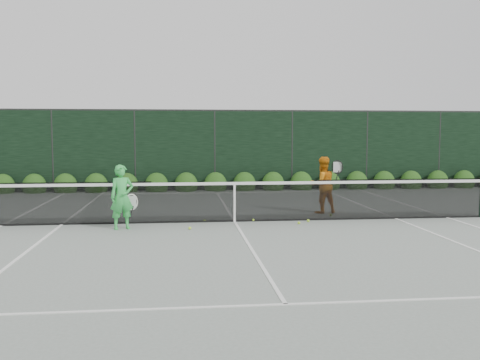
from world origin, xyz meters
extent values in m
plane|color=gray|center=(0.00, 0.00, 0.00)|extent=(80.00, 80.00, 0.00)
cube|color=black|center=(-4.20, 0.00, 0.51)|extent=(4.40, 0.01, 1.02)
cube|color=black|center=(0.00, 0.00, 0.48)|extent=(4.00, 0.01, 0.96)
cube|color=black|center=(4.20, 0.00, 0.51)|extent=(4.40, 0.01, 1.02)
cube|color=white|center=(0.00, 0.00, 0.94)|extent=(12.80, 0.03, 0.07)
cube|color=black|center=(0.00, 0.00, 0.02)|extent=(12.80, 0.02, 0.04)
cube|color=white|center=(0.00, 0.00, 0.46)|extent=(0.05, 0.03, 0.91)
imported|color=green|center=(-2.63, -0.70, 0.73)|extent=(0.62, 0.51, 1.46)
torus|color=white|center=(-2.43, -0.60, 0.60)|extent=(0.29, 0.13, 0.30)
cylinder|color=black|center=(-2.43, -0.60, 0.36)|extent=(0.10, 0.03, 0.30)
imported|color=orange|center=(2.52, 1.19, 0.77)|extent=(0.85, 0.73, 1.53)
torus|color=black|center=(2.87, 0.99, 1.26)|extent=(0.30, 0.11, 0.30)
cylinder|color=black|center=(2.87, 0.99, 1.02)|extent=(0.10, 0.03, 0.30)
cube|color=white|center=(-5.49, 0.00, 0.01)|extent=(0.06, 23.77, 0.01)
cube|color=white|center=(5.49, 0.00, 0.01)|extent=(0.06, 23.77, 0.01)
cube|color=white|center=(-4.12, 0.00, 0.01)|extent=(0.06, 23.77, 0.01)
cube|color=white|center=(4.12, 0.00, 0.01)|extent=(0.06, 23.77, 0.01)
cube|color=white|center=(0.00, 11.88, 0.01)|extent=(11.03, 0.06, 0.01)
cube|color=white|center=(0.00, 6.40, 0.01)|extent=(8.23, 0.06, 0.01)
cube|color=white|center=(0.00, -6.40, 0.01)|extent=(8.23, 0.06, 0.01)
cube|color=white|center=(0.00, 0.00, 0.01)|extent=(0.06, 12.80, 0.01)
cube|color=black|center=(0.00, 7.50, 1.50)|extent=(32.00, 0.06, 3.00)
cube|color=#262826|center=(0.00, 7.50, 3.03)|extent=(32.00, 0.06, 0.06)
cylinder|color=#262826|center=(-6.00, 7.50, 1.50)|extent=(0.08, 0.08, 3.00)
cylinder|color=#262826|center=(-3.00, 7.50, 1.50)|extent=(0.08, 0.08, 3.00)
cylinder|color=#262826|center=(0.00, 7.50, 1.50)|extent=(0.08, 0.08, 3.00)
cylinder|color=#262826|center=(3.00, 7.50, 1.50)|extent=(0.08, 0.08, 3.00)
cylinder|color=#262826|center=(6.00, 7.50, 1.50)|extent=(0.08, 0.08, 3.00)
cylinder|color=#262826|center=(9.00, 7.50, 1.50)|extent=(0.08, 0.08, 3.00)
ellipsoid|color=#1B3D10|center=(-7.70, 7.15, 0.23)|extent=(0.86, 0.65, 0.94)
ellipsoid|color=#1B3D10|center=(-6.60, 7.15, 0.23)|extent=(0.86, 0.65, 0.94)
ellipsoid|color=#1B3D10|center=(-5.50, 7.15, 0.23)|extent=(0.86, 0.65, 0.94)
ellipsoid|color=#1B3D10|center=(-4.40, 7.15, 0.23)|extent=(0.86, 0.65, 0.94)
ellipsoid|color=#1B3D10|center=(-3.30, 7.15, 0.23)|extent=(0.86, 0.65, 0.94)
ellipsoid|color=#1B3D10|center=(-2.20, 7.15, 0.23)|extent=(0.86, 0.65, 0.94)
ellipsoid|color=#1B3D10|center=(-1.10, 7.15, 0.23)|extent=(0.86, 0.65, 0.94)
ellipsoid|color=#1B3D10|center=(0.00, 7.15, 0.23)|extent=(0.86, 0.65, 0.94)
ellipsoid|color=#1B3D10|center=(1.10, 7.15, 0.23)|extent=(0.86, 0.65, 0.94)
ellipsoid|color=#1B3D10|center=(2.20, 7.15, 0.23)|extent=(0.86, 0.65, 0.94)
ellipsoid|color=#1B3D10|center=(3.30, 7.15, 0.23)|extent=(0.86, 0.65, 0.94)
ellipsoid|color=#1B3D10|center=(4.40, 7.15, 0.23)|extent=(0.86, 0.65, 0.94)
ellipsoid|color=#1B3D10|center=(5.50, 7.15, 0.23)|extent=(0.86, 0.65, 0.94)
ellipsoid|color=#1B3D10|center=(6.60, 7.15, 0.23)|extent=(0.86, 0.65, 0.94)
ellipsoid|color=#1B3D10|center=(7.70, 7.15, 0.23)|extent=(0.86, 0.65, 0.94)
ellipsoid|color=#1B3D10|center=(8.80, 7.15, 0.23)|extent=(0.86, 0.65, 0.94)
ellipsoid|color=#1B3D10|center=(9.90, 7.15, 0.23)|extent=(0.86, 0.65, 0.94)
sphere|color=#B9EA34|center=(-1.11, -0.95, 0.03)|extent=(0.07, 0.07, 0.07)
sphere|color=#B9EA34|center=(2.60, 0.63, 0.03)|extent=(0.07, 0.07, 0.07)
sphere|color=#B9EA34|center=(-0.73, 0.03, 0.03)|extent=(0.07, 0.07, 0.07)
sphere|color=#B9EA34|center=(1.79, -0.23, 0.03)|extent=(0.07, 0.07, 0.07)
sphere|color=#B9EA34|center=(1.49, -0.53, 0.03)|extent=(0.07, 0.07, 0.07)
sphere|color=#B9EA34|center=(0.47, 0.02, 0.03)|extent=(0.07, 0.07, 0.07)
camera|label=1|loc=(-1.30, -12.88, 2.16)|focal=40.00mm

